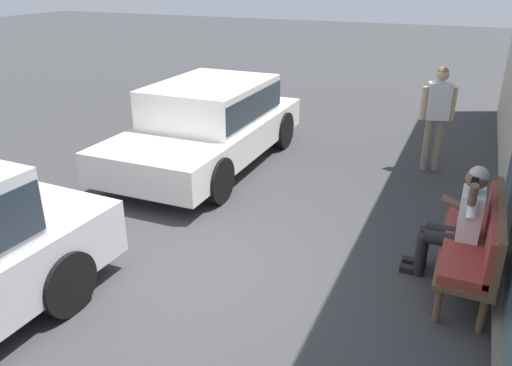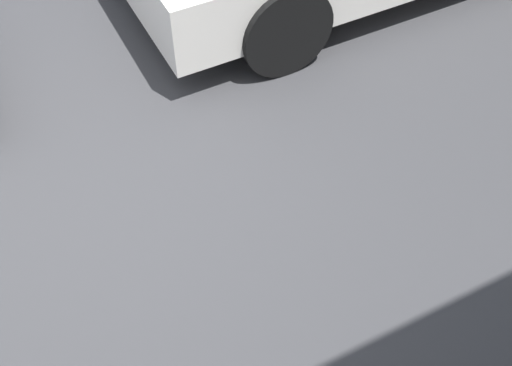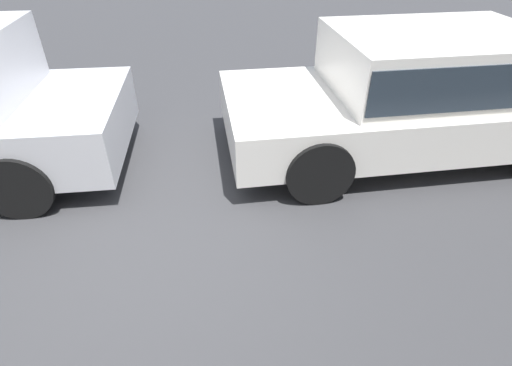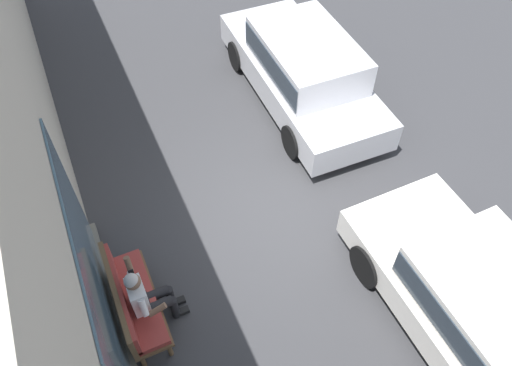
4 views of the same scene
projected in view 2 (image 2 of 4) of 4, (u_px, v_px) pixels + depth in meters
ground_plane at (69, 207)px, 3.86m from camera, size 60.00×60.00×0.00m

